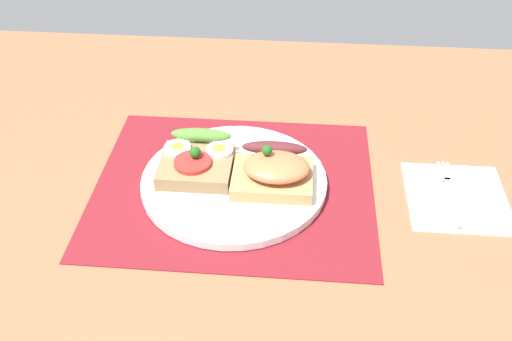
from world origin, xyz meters
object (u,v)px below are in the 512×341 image
object	(u,v)px
plate	(234,181)
sandwich_egg_tomato	(197,160)
sandwich_salmon	(274,170)
napkin	(456,195)
fork	(450,190)

from	to	relation	value
plate	sandwich_egg_tomato	world-z (taller)	sandwich_egg_tomato
sandwich_salmon	napkin	distance (cm)	24.67
plate	sandwich_egg_tomato	bearing A→B (deg)	163.09
sandwich_egg_tomato	sandwich_salmon	distance (cm)	10.91
sandwich_egg_tomato	fork	size ratio (longest dim) A/B	0.79
plate	sandwich_egg_tomato	distance (cm)	5.87
sandwich_salmon	plate	bearing A→B (deg)	176.26
plate	sandwich_egg_tomato	size ratio (longest dim) A/B	2.44
sandwich_egg_tomato	fork	distance (cm)	34.44
sandwich_egg_tomato	sandwich_salmon	size ratio (longest dim) A/B	0.97
sandwich_salmon	fork	distance (cm)	23.82
sandwich_salmon	fork	xyz separation A→B (cm)	(23.64, 1.05, -2.69)
sandwich_salmon	napkin	world-z (taller)	sandwich_salmon
sandwich_egg_tomato	napkin	distance (cm)	35.30
sandwich_salmon	napkin	bearing A→B (deg)	1.59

